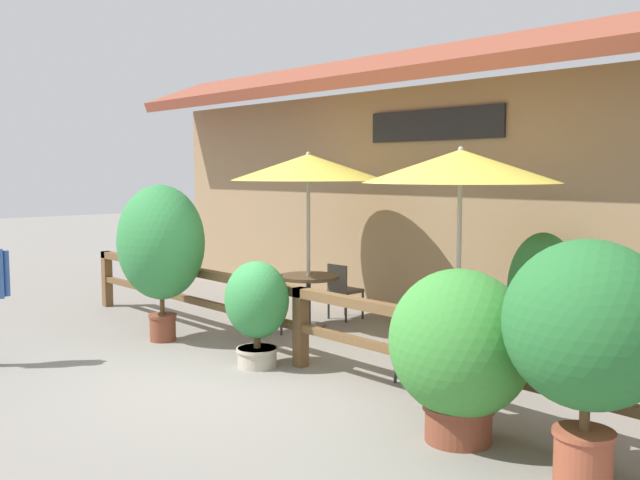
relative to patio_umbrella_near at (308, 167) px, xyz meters
The scene contains 16 objects.
ground_plane 3.83m from the patio_umbrella_near, 58.27° to the right, with size 60.00×60.00×0.00m, color gray.
building_facade 2.22m from the patio_umbrella_near, 44.54° to the left, with size 14.28×1.49×4.23m.
patio_railing 2.75m from the patio_umbrella_near, 43.59° to the right, with size 10.40×0.14×0.95m.
patio_umbrella_near is the anchor object (origin of this frame).
dining_table_near 1.76m from the patio_umbrella_near, 63.43° to the left, with size 0.92×0.92×0.78m.
chair_near_streetside 2.02m from the patio_umbrella_near, 94.03° to the right, with size 0.47×0.47×0.88m.
chair_near_wallside 2.02m from the patio_umbrella_near, 92.79° to the left, with size 0.43×0.43×0.88m.
patio_umbrella_middle 2.88m from the patio_umbrella_near, ahead, with size 2.29×2.29×2.61m.
dining_table_middle 3.37m from the patio_umbrella_near, ahead, with size 0.92×0.92×0.78m.
chair_middle_streetside 3.60m from the patio_umbrella_near, 16.77° to the right, with size 0.46×0.46×0.88m.
chair_middle_wallside 3.43m from the patio_umbrella_near, 10.61° to the left, with size 0.51×0.51×0.88m.
potted_plant_broad_leaf 2.41m from the patio_umbrella_near, 108.32° to the right, with size 1.27×1.15×2.14m.
potted_plant_entrance_palm 2.79m from the patio_umbrella_near, 56.89° to the right, with size 0.81×0.73×1.27m.
potted_plant_small_flowering 4.98m from the patio_umbrella_near, 25.28° to the right, with size 1.27×1.14×1.50m.
potted_plant_tall_tropical 5.92m from the patio_umbrella_near, 20.59° to the right, with size 1.27×1.14×1.84m.
potted_plant_corner_fern 3.77m from the patio_umbrella_near, 16.96° to the left, with size 0.88×0.79×1.57m.
Camera 1 is at (6.33, -4.35, 2.33)m, focal length 40.00 mm.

